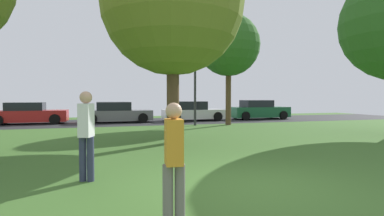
# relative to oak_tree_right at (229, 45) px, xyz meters

# --- Properties ---
(ground_plane) EXTENTS (44.00, 44.00, 0.00)m
(ground_plane) POSITION_rel_oak_tree_right_xyz_m (-4.72, -12.03, -4.84)
(ground_plane) COLOR #3D6628
(road_strip) EXTENTS (44.00, 6.40, 0.01)m
(road_strip) POSITION_rel_oak_tree_right_xyz_m (-4.72, 3.97, -4.84)
(road_strip) COLOR #28282B
(road_strip) RESTS_ON ground_plane
(oak_tree_right) EXTENTS (3.78, 3.78, 6.75)m
(oak_tree_right) POSITION_rel_oak_tree_right_xyz_m (0.00, 0.00, 0.00)
(oak_tree_right) COLOR brown
(oak_tree_right) RESTS_ON ground_plane
(maple_tree_far) EXTENTS (5.18, 5.18, 7.67)m
(maple_tree_far) POSITION_rel_oak_tree_right_xyz_m (-4.96, -6.20, 0.22)
(maple_tree_far) COLOR brown
(maple_tree_far) RESTS_ON ground_plane
(person_thrower) EXTENTS (0.32, 0.38, 1.80)m
(person_thrower) POSITION_rel_oak_tree_right_xyz_m (-7.81, -10.68, -3.83)
(person_thrower) COLOR #2D334C
(person_thrower) RESTS_ON ground_plane
(person_bystander) EXTENTS (0.30, 0.34, 1.61)m
(person_bystander) POSITION_rel_oak_tree_right_xyz_m (-6.63, -13.20, -3.96)
(person_bystander) COLOR slate
(person_bystander) RESTS_ON ground_plane
(parked_car_red) EXTENTS (4.44, 1.93, 1.36)m
(parked_car_red) POSITION_rel_oak_tree_right_xyz_m (-11.79, 4.22, -4.21)
(parked_car_red) COLOR #B21E1E
(parked_car_red) RESTS_ON ground_plane
(parked_car_grey) EXTENTS (4.55, 2.01, 1.37)m
(parked_car_grey) POSITION_rel_oak_tree_right_xyz_m (-6.44, 3.82, -4.21)
(parked_car_grey) COLOR slate
(parked_car_grey) RESTS_ON ground_plane
(parked_car_white) EXTENTS (4.38, 2.01, 1.39)m
(parked_car_white) POSITION_rel_oak_tree_right_xyz_m (-1.10, 3.83, -4.21)
(parked_car_white) COLOR white
(parked_car_white) RESTS_ON ground_plane
(parked_car_green) EXTENTS (4.55, 1.97, 1.46)m
(parked_car_green) POSITION_rel_oak_tree_right_xyz_m (4.26, 3.89, -4.17)
(parked_car_green) COLOR #195633
(parked_car_green) RESTS_ON ground_plane
(street_lamp_post) EXTENTS (0.14, 0.14, 4.50)m
(street_lamp_post) POSITION_rel_oak_tree_right_xyz_m (-2.08, 0.17, -2.59)
(street_lamp_post) COLOR #2D2D33
(street_lamp_post) RESTS_ON ground_plane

